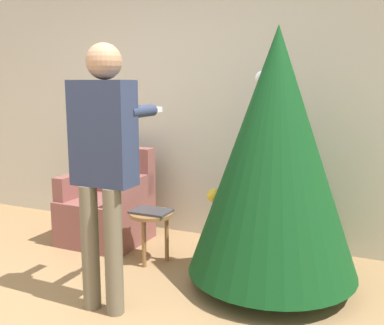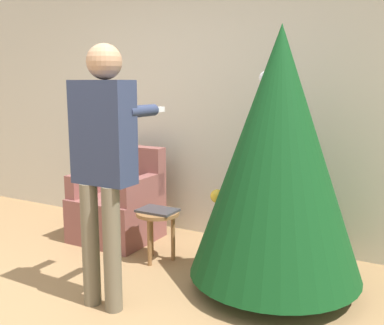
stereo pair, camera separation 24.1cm
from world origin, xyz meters
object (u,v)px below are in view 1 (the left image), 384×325
at_px(christmas_tree, 275,153).
at_px(armchair, 108,208).
at_px(side_stool, 151,221).
at_px(person_standing, 104,153).

relative_size(christmas_tree, armchair, 2.14).
bearing_deg(armchair, side_stool, -24.29).
distance_m(armchair, side_stool, 0.72).
height_order(armchair, side_stool, armchair).
distance_m(person_standing, side_stool, 1.09).
xyz_separation_m(armchair, person_standing, (0.77, -1.11, 0.75)).
height_order(christmas_tree, person_standing, christmas_tree).
height_order(person_standing, side_stool, person_standing).
xyz_separation_m(armchair, side_stool, (0.65, -0.29, 0.04)).
relative_size(armchair, side_stool, 2.05).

